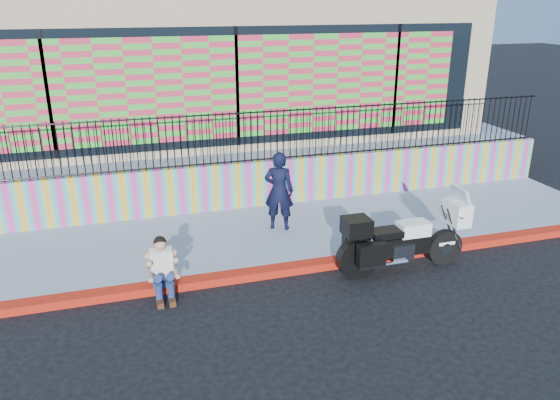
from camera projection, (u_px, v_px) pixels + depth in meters
name	position (u px, v px, depth m)	size (l,w,h in m)	color
ground	(289.00, 272.00, 10.27)	(90.00, 90.00, 0.00)	black
red_curb	(289.00, 269.00, 10.24)	(16.00, 0.30, 0.15)	#AB150C
sidewalk	(266.00, 235.00, 11.72)	(16.00, 3.00, 0.15)	#868EA1
mural_wall	(248.00, 184.00, 12.94)	(16.00, 0.20, 1.10)	#DB3992
metal_fence	(247.00, 137.00, 12.54)	(15.80, 0.04, 1.20)	black
elevated_platform	(210.00, 138.00, 17.54)	(16.00, 10.00, 1.25)	#868EA1
storefront_building	(208.00, 55.00, 16.44)	(14.00, 8.06, 4.00)	tan
police_motorcycle	(401.00, 239.00, 10.12)	(2.52, 0.83, 1.57)	black
police_officer	(279.00, 191.00, 11.57)	(0.63, 0.41, 1.72)	black
seated_man	(163.00, 274.00, 9.26)	(0.54, 0.71, 1.06)	navy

